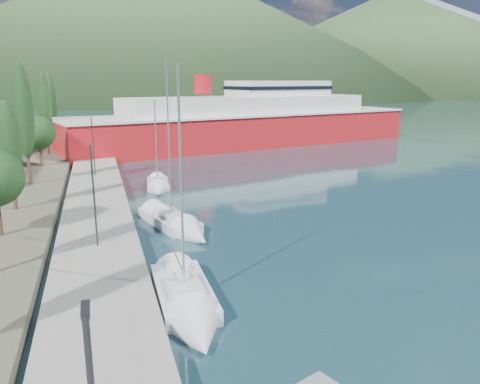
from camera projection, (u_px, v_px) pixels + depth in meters
name	position (u px, v px, depth m)	size (l,w,h in m)	color
ground	(128.00, 119.00, 129.49)	(1400.00, 1400.00, 0.00)	#1B3C46
quay	(96.00, 203.00, 39.45)	(5.00, 88.00, 0.80)	gray
hills_far	(205.00, 28.00, 614.67)	(1480.00, 900.00, 180.00)	slate
hills_near	(226.00, 32.00, 380.78)	(1010.00, 520.00, 115.00)	#37562E
tree_row	(23.00, 131.00, 42.56)	(3.83, 62.51, 11.50)	#47301E
lamp_posts	(94.00, 190.00, 28.10)	(0.15, 43.99, 6.06)	#2D2D33
sailboat_near	(191.00, 313.00, 21.01)	(2.67, 8.54, 12.21)	silver
sailboat_mid	(182.00, 228.00, 33.19)	(4.69, 9.32, 12.97)	silver
sailboat_far	(158.00, 188.00, 45.70)	(2.76, 6.70, 9.57)	silver
ferry	(249.00, 123.00, 77.55)	(61.70, 27.65, 12.00)	red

